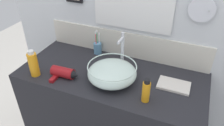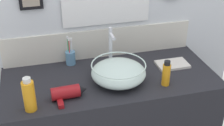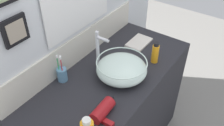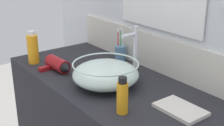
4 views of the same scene
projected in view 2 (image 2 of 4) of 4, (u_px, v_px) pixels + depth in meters
back_panel at (98, 9)px, 2.05m from camera, size 2.07×0.10×2.46m
glass_bowl_sink at (118, 72)px, 1.87m from camera, size 0.33×0.33×0.12m
faucet at (111, 46)px, 1.98m from camera, size 0.02×0.10×0.28m
hair_drier at (68, 93)px, 1.74m from camera, size 0.20×0.14×0.07m
toothbrush_cup at (70, 57)px, 2.07m from camera, size 0.06×0.06×0.20m
shampoo_bottle at (166, 74)px, 1.84m from camera, size 0.05×0.05×0.16m
lotion_bottle at (29, 95)px, 1.62m from camera, size 0.06×0.06×0.20m
hand_towel at (172, 64)px, 2.07m from camera, size 0.21×0.14×0.02m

